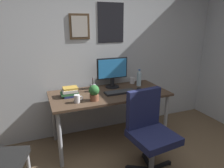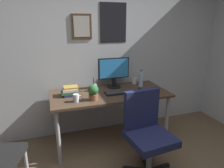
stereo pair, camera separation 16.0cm
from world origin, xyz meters
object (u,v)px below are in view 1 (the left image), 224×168
(computer_mouse, at_px, (139,89))
(water_bottle, at_px, (139,79))
(pen_cup, at_px, (94,88))
(keyboard, at_px, (120,92))
(coffee_mug_near, at_px, (77,99))
(coffee_mug_far, at_px, (132,80))
(office_chair, at_px, (149,128))
(potted_plant, at_px, (94,92))
(monitor, at_px, (112,71))
(book_stack_left, at_px, (70,92))

(computer_mouse, xyz_separation_m, water_bottle, (0.09, 0.19, 0.09))
(water_bottle, relative_size, pen_cup, 1.26)
(pen_cup, bearing_deg, keyboard, -32.25)
(coffee_mug_near, height_order, coffee_mug_far, same)
(coffee_mug_near, bearing_deg, coffee_mug_far, 25.67)
(office_chair, bearing_deg, keyboard, 95.88)
(potted_plant, bearing_deg, monitor, 45.50)
(monitor, distance_m, keyboard, 0.36)
(monitor, distance_m, book_stack_left, 0.70)
(monitor, relative_size, coffee_mug_near, 4.19)
(office_chair, xyz_separation_m, keyboard, (-0.07, 0.65, 0.23))
(keyboard, relative_size, coffee_mug_far, 3.78)
(office_chair, xyz_separation_m, book_stack_left, (-0.73, 0.77, 0.27))
(coffee_mug_near, bearing_deg, monitor, 33.66)
(monitor, relative_size, potted_plant, 2.36)
(water_bottle, distance_m, pen_cup, 0.71)
(coffee_mug_near, bearing_deg, potted_plant, -1.23)
(water_bottle, relative_size, book_stack_left, 1.17)
(monitor, relative_size, computer_mouse, 4.18)
(monitor, xyz_separation_m, coffee_mug_near, (-0.61, -0.41, -0.19))
(office_chair, relative_size, book_stack_left, 4.39)
(potted_plant, bearing_deg, keyboard, 17.68)
(monitor, height_order, coffee_mug_far, monitor)
(office_chair, distance_m, keyboard, 0.69)
(keyboard, bearing_deg, monitor, 90.57)
(monitor, relative_size, keyboard, 1.07)
(office_chair, distance_m, potted_plant, 0.77)
(computer_mouse, distance_m, pen_cup, 0.64)
(water_bottle, distance_m, coffee_mug_far, 0.16)
(coffee_mug_far, distance_m, potted_plant, 0.90)
(office_chair, relative_size, pen_cup, 4.75)
(water_bottle, xyz_separation_m, coffee_mug_near, (-1.01, -0.32, -0.06))
(office_chair, relative_size, keyboard, 2.21)
(office_chair, distance_m, computer_mouse, 0.74)
(computer_mouse, distance_m, water_bottle, 0.23)
(computer_mouse, xyz_separation_m, coffee_mug_far, (0.06, 0.33, 0.03))
(keyboard, height_order, coffee_mug_far, coffee_mug_far)
(water_bottle, xyz_separation_m, potted_plant, (-0.80, -0.33, -0.00))
(computer_mouse, xyz_separation_m, pen_cup, (-0.61, 0.19, 0.04))
(computer_mouse, height_order, coffee_mug_far, coffee_mug_far)
(office_chair, bearing_deg, water_bottle, 68.84)
(coffee_mug_near, relative_size, potted_plant, 0.56)
(coffee_mug_far, height_order, potted_plant, potted_plant)
(computer_mouse, height_order, coffee_mug_near, coffee_mug_near)
(monitor, height_order, water_bottle, monitor)
(computer_mouse, distance_m, coffee_mug_near, 0.93)
(water_bottle, relative_size, coffee_mug_near, 2.30)
(coffee_mug_far, bearing_deg, computer_mouse, -100.32)
(monitor, relative_size, pen_cup, 2.30)
(computer_mouse, bearing_deg, keyboard, -178.28)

